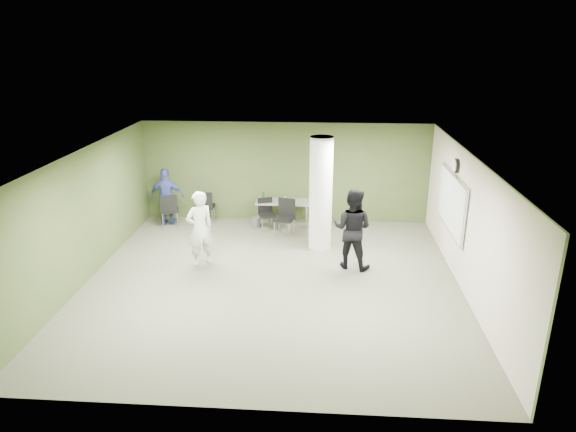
# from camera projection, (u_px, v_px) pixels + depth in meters

# --- Properties ---
(floor) EXTENTS (8.00, 8.00, 0.00)m
(floor) POSITION_uv_depth(u_px,v_px,m) (272.00, 282.00, 11.08)
(floor) COLOR #555543
(floor) RESTS_ON ground
(ceiling) EXTENTS (8.00, 8.00, 0.00)m
(ceiling) POSITION_uv_depth(u_px,v_px,m) (271.00, 155.00, 10.14)
(ceiling) COLOR white
(ceiling) RESTS_ON wall_back
(wall_back) EXTENTS (8.00, 2.80, 0.02)m
(wall_back) POSITION_uv_depth(u_px,v_px,m) (286.00, 172.00, 14.37)
(wall_back) COLOR #3C5025
(wall_back) RESTS_ON floor
(wall_left) EXTENTS (0.02, 8.00, 2.80)m
(wall_left) POSITION_uv_depth(u_px,v_px,m) (84.00, 217.00, 10.87)
(wall_left) COLOR #3C5025
(wall_left) RESTS_ON floor
(wall_right_cream) EXTENTS (0.02, 8.00, 2.80)m
(wall_right_cream) POSITION_uv_depth(u_px,v_px,m) (468.00, 226.00, 10.35)
(wall_right_cream) COLOR beige
(wall_right_cream) RESTS_ON floor
(column) EXTENTS (0.56, 0.56, 2.80)m
(column) POSITION_uv_depth(u_px,v_px,m) (321.00, 194.00, 12.43)
(column) COLOR silver
(column) RESTS_ON floor
(whiteboard) EXTENTS (0.05, 2.30, 1.30)m
(whiteboard) POSITION_uv_depth(u_px,v_px,m) (451.00, 203.00, 11.45)
(whiteboard) COLOR silver
(whiteboard) RESTS_ON wall_right_cream
(wall_clock) EXTENTS (0.06, 0.32, 0.32)m
(wall_clock) POSITION_uv_depth(u_px,v_px,m) (456.00, 166.00, 11.16)
(wall_clock) COLOR black
(wall_clock) RESTS_ON wall_right_cream
(folding_table) EXTENTS (1.48, 0.66, 0.95)m
(folding_table) POSITION_uv_depth(u_px,v_px,m) (282.00, 203.00, 14.18)
(folding_table) COLOR gray
(folding_table) RESTS_ON floor
(wastebasket) EXTENTS (0.24, 0.24, 0.28)m
(wastebasket) POSITION_uv_depth(u_px,v_px,m) (256.00, 223.00, 14.17)
(wastebasket) COLOR #4C4C4C
(wastebasket) RESTS_ON floor
(chair_back_left) EXTENTS (0.59, 0.59, 0.95)m
(chair_back_left) POSITION_uv_depth(u_px,v_px,m) (169.00, 208.00, 14.05)
(chair_back_left) COLOR black
(chair_back_left) RESTS_ON floor
(chair_back_right) EXTENTS (0.49, 0.49, 0.93)m
(chair_back_right) POSITION_uv_depth(u_px,v_px,m) (205.00, 205.00, 14.38)
(chair_back_right) COLOR black
(chair_back_right) RESTS_ON floor
(chair_table_left) EXTENTS (0.55, 0.55, 0.86)m
(chair_table_left) POSITION_uv_depth(u_px,v_px,m) (266.00, 211.00, 13.97)
(chair_table_left) COLOR black
(chair_table_left) RESTS_ON floor
(chair_table_right) EXTENTS (0.59, 0.59, 0.98)m
(chair_table_right) POSITION_uv_depth(u_px,v_px,m) (285.00, 214.00, 13.51)
(chair_table_right) COLOR black
(chair_table_right) RESTS_ON floor
(woman_white) EXTENTS (0.77, 0.73, 1.78)m
(woman_white) POSITION_uv_depth(u_px,v_px,m) (200.00, 229.00, 11.62)
(woman_white) COLOR silver
(woman_white) RESTS_ON floor
(man_black) EXTENTS (1.09, 0.96, 1.87)m
(man_black) POSITION_uv_depth(u_px,v_px,m) (352.00, 229.00, 11.51)
(man_black) COLOR black
(man_black) RESTS_ON floor
(man_blue) EXTENTS (0.96, 0.44, 1.61)m
(man_blue) POSITION_uv_depth(u_px,v_px,m) (167.00, 197.00, 14.22)
(man_blue) COLOR #3E4A9B
(man_blue) RESTS_ON floor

